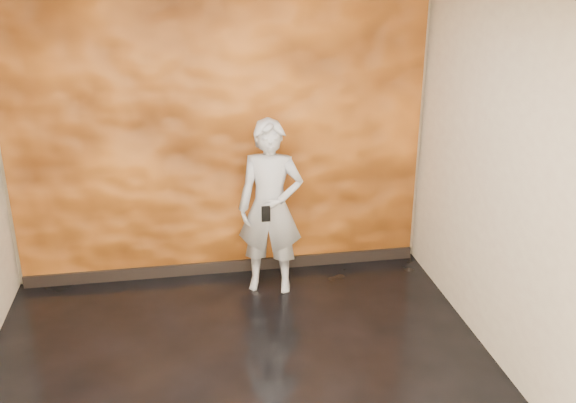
# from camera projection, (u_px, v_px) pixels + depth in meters

# --- Properties ---
(room) EXTENTS (4.02, 4.02, 2.81)m
(room) POSITION_uv_depth(u_px,v_px,m) (241.00, 218.00, 4.23)
(room) COLOR black
(room) RESTS_ON ground
(feature_wall) EXTENTS (3.90, 0.06, 2.75)m
(feature_wall) POSITION_uv_depth(u_px,v_px,m) (220.00, 140.00, 6.03)
(feature_wall) COLOR orange
(feature_wall) RESTS_ON ground
(baseboard) EXTENTS (3.90, 0.04, 0.12)m
(baseboard) POSITION_uv_depth(u_px,v_px,m) (226.00, 266.00, 6.48)
(baseboard) COLOR black
(baseboard) RESTS_ON ground
(man) EXTENTS (0.69, 0.54, 1.66)m
(man) POSITION_uv_depth(u_px,v_px,m) (270.00, 208.00, 5.91)
(man) COLOR #91969F
(man) RESTS_ON ground
(phone) EXTENTS (0.08, 0.02, 0.15)m
(phone) POSITION_uv_depth(u_px,v_px,m) (266.00, 214.00, 5.68)
(phone) COLOR black
(phone) RESTS_ON man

